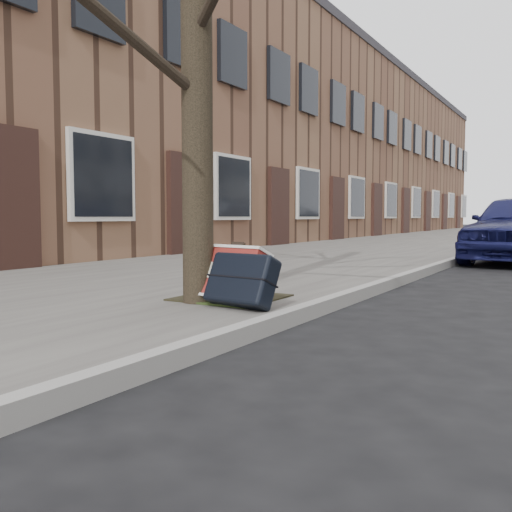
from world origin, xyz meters
The scene contains 6 objects.
ground centered at (0.00, 0.00, 0.00)m, with size 120.00×120.00×0.00m, color black.
near_sidewalk centered at (-3.70, 15.00, 0.06)m, with size 5.00×70.00×0.12m, color slate.
house_near centered at (-9.60, 16.00, 3.50)m, with size 6.80×40.00×7.00m, color brown.
dirt_patch centered at (-2.00, 1.20, 0.13)m, with size 0.85×0.85×0.01m, color black.
suitcase_red centered at (-1.81, 0.90, 0.37)m, with size 0.64×0.18×0.46m, color maroon.
suitcase_navy centered at (-1.63, 0.79, 0.35)m, with size 0.59×0.19×0.42m, color black.
Camera 1 is at (0.74, -3.09, 0.86)m, focal length 40.00 mm.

